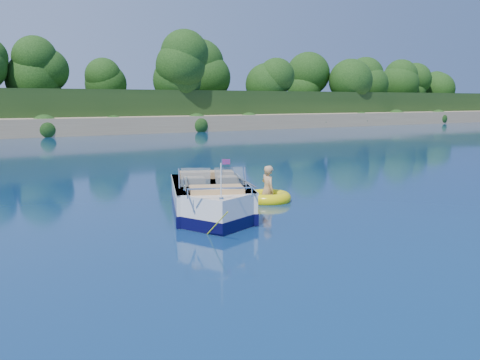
{
  "coord_description": "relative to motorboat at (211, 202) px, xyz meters",
  "views": [
    {
      "loc": [
        -8.63,
        -11.02,
        2.98
      ],
      "look_at": [
        -1.01,
        1.04,
        0.85
      ],
      "focal_mm": 40.0,
      "sensor_mm": 36.0,
      "label": 1
    }
  ],
  "objects": [
    {
      "name": "ground",
      "position": [
        1.92,
        -1.0,
        -0.35
      ],
      "size": [
        160.0,
        160.0,
        0.0
      ],
      "primitive_type": "plane",
      "color": "#0A1C4B",
      "rests_on": "ground"
    },
    {
      "name": "treeline",
      "position": [
        1.96,
        40.02,
        5.19
      ],
      "size": [
        150.0,
        7.12,
        8.19
      ],
      "color": "black",
      "rests_on": "ground"
    },
    {
      "name": "motorboat",
      "position": [
        0.0,
        0.0,
        0.0
      ],
      "size": [
        3.3,
        5.16,
        1.83
      ],
      "rotation": [
        0.0,
        0.0,
        -0.41
      ],
      "color": "white",
      "rests_on": "ground"
    },
    {
      "name": "tow_tube",
      "position": [
        2.37,
        0.82,
        -0.26
      ],
      "size": [
        1.65,
        1.65,
        0.38
      ],
      "rotation": [
        0.0,
        0.0,
        0.18
      ],
      "color": "yellow",
      "rests_on": "ground"
    },
    {
      "name": "boy",
      "position": [
        2.4,
        0.88,
        -0.35
      ],
      "size": [
        0.4,
        0.83,
        1.6
      ],
      "primitive_type": "imported",
      "rotation": [
        0.0,
        -0.17,
        1.53
      ],
      "color": "tan",
      "rests_on": "ground"
    }
  ]
}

